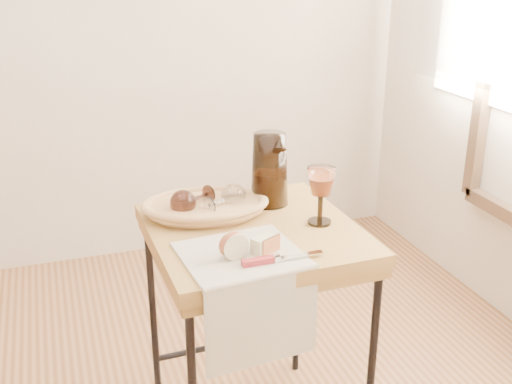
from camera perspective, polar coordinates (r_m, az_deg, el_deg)
name	(u,v)px	position (r m, az deg, el deg)	size (l,w,h in m)	color
side_table	(254,337)	(2.04, -0.19, -13.07)	(0.60, 0.60, 0.76)	brown
tea_towel	(241,255)	(1.68, -1.38, -5.72)	(0.31, 0.28, 0.01)	beige
bread_basket	(205,208)	(1.93, -4.63, -1.49)	(0.35, 0.24, 0.05)	#9B6D3C
goblet_lying_a	(194,199)	(1.93, -5.65, -0.63)	(0.13, 0.08, 0.08)	#46261E
goblet_lying_b	(223,200)	(1.91, -3.02, -0.73)	(0.13, 0.08, 0.08)	white
pitcher	(270,169)	(1.98, 1.24, 2.11)	(0.16, 0.24, 0.27)	black
wine_goblet	(321,196)	(1.85, 5.92, -0.34)	(0.09, 0.09, 0.18)	white
apple_half	(232,244)	(1.65, -2.18, -4.79)	(0.08, 0.04, 0.07)	#B7202F
apple_wedge	(264,244)	(1.68, 0.71, -4.81)	(0.07, 0.04, 0.05)	beige
table_knife	(279,258)	(1.64, 2.15, -6.00)	(0.22, 0.02, 0.02)	silver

